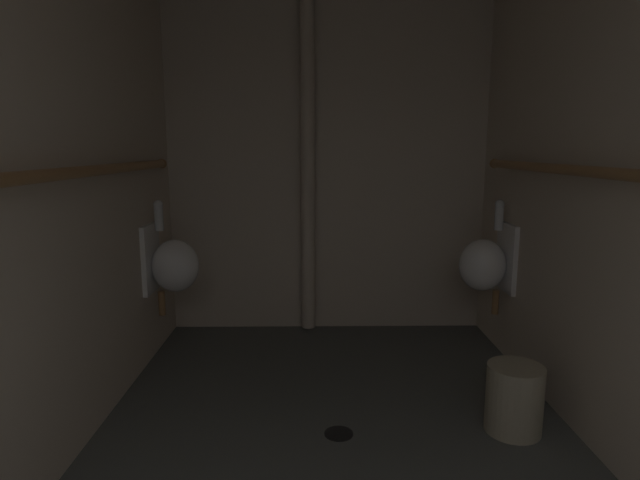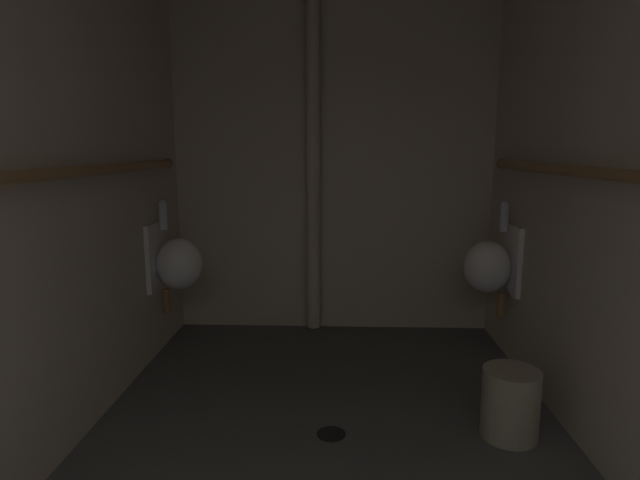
# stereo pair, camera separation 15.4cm
# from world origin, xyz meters

# --- Properties ---
(wall_back) EXTENTS (2.45, 0.06, 2.39)m
(wall_back) POSITION_xyz_m (0.00, 4.05, 1.19)
(wall_back) COLOR beige
(wall_back) RESTS_ON ground
(urinal_left_mid) EXTENTS (0.32, 0.30, 0.76)m
(urinal_left_mid) POSITION_xyz_m (-1.02, 3.46, 0.62)
(urinal_left_mid) COLOR white
(urinal_right_mid) EXTENTS (0.32, 0.30, 0.76)m
(urinal_right_mid) POSITION_xyz_m (1.02, 3.46, 0.62)
(urinal_right_mid) COLOR white
(supply_pipe_left) EXTENTS (0.06, 3.36, 0.06)m
(supply_pipe_left) POSITION_xyz_m (-1.10, 2.02, 1.26)
(supply_pipe_left) COLOR #9E7042
(standpipe_back_wall) EXTENTS (0.10, 0.10, 2.34)m
(standpipe_back_wall) POSITION_xyz_m (-0.14, 3.94, 1.19)
(standpipe_back_wall) COLOR beige
(standpipe_back_wall) RESTS_ON ground
(floor_drain) EXTENTS (0.14, 0.14, 0.01)m
(floor_drain) POSITION_xyz_m (0.02, 2.49, 0.00)
(floor_drain) COLOR black
(floor_drain) RESTS_ON ground
(waste_bin) EXTENTS (0.27, 0.27, 0.33)m
(waste_bin) POSITION_xyz_m (0.87, 2.51, 0.17)
(waste_bin) COLOR #9E937A
(waste_bin) RESTS_ON ground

